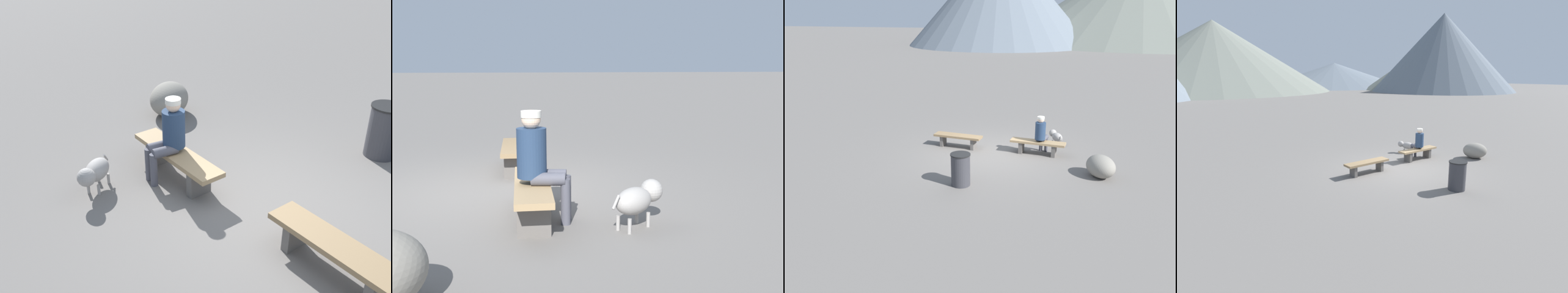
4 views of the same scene
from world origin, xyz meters
TOP-DOWN VIEW (x-y plane):
  - ground at (0.00, 0.00)m, footprint 210.00×210.00m
  - bench_left at (-1.38, 0.39)m, footprint 1.69×0.49m
  - bench_right at (1.37, 0.51)m, footprint 1.80×0.47m
  - seated_person at (1.45, 0.58)m, footprint 0.40×0.62m
  - dog at (1.82, 1.66)m, footprint 0.58×0.69m
  - trash_bin at (-0.19, -2.54)m, footprint 0.55×0.55m
  - boulder at (3.39, -0.82)m, footprint 1.16×1.20m
  - distant_peak_0 at (43.85, 33.59)m, footprint 28.85×28.85m
  - distant_peak_1 at (47.32, 39.58)m, footprint 30.36×30.36m
  - distant_peak_3 at (37.38, 64.84)m, footprint 38.96×38.96m
  - distant_peak_4 at (7.04, 59.22)m, footprint 43.56×43.56m

SIDE VIEW (x-z plane):
  - ground at x=0.00m, z-range -0.06..0.00m
  - boulder at x=3.39m, z-range 0.00..0.64m
  - bench_right at x=1.37m, z-range 0.10..0.56m
  - dog at x=1.82m, z-range 0.07..0.58m
  - bench_left at x=-1.38m, z-range 0.11..0.55m
  - trash_bin at x=-0.19m, z-range 0.00..0.90m
  - seated_person at x=1.45m, z-range 0.10..1.40m
  - distant_peak_3 at x=37.38m, z-range 0.00..6.36m
  - distant_peak_1 at x=47.32m, z-range 0.00..10.33m
  - distant_peak_4 at x=7.04m, z-range 0.00..13.48m
  - distant_peak_0 at x=43.85m, z-range 0.00..15.24m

